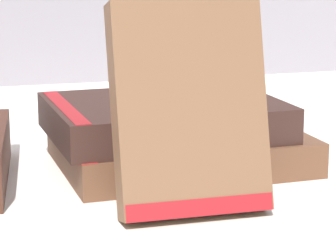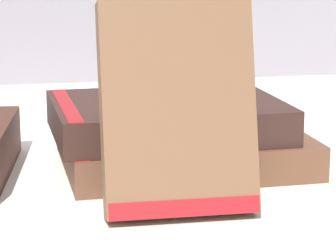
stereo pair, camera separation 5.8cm
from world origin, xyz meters
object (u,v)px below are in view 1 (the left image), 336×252
book_leaning_front (190,115)px  pocket_watch (207,97)px  reading_glasses (96,134)px  book_flat_top (163,117)px  book_flat_bottom (174,149)px

book_leaning_front → pocket_watch: size_ratio=2.58×
reading_glasses → pocket_watch: bearing=-73.0°
book_flat_top → pocket_watch: size_ratio=3.37×
pocket_watch → reading_glasses: (-0.07, 0.14, -0.06)m
pocket_watch → book_flat_bottom: bearing=154.4°
reading_glasses → book_flat_top: bearing=-85.4°
book_leaning_front → pocket_watch: 0.12m
pocket_watch → reading_glasses: size_ratio=0.62×
book_flat_bottom → reading_glasses: size_ratio=2.21×
book_flat_bottom → reading_glasses: (-0.05, 0.12, -0.01)m
book_leaning_front → reading_glasses: bearing=95.5°
book_flat_top → book_leaning_front: size_ratio=1.31×
book_flat_bottom → book_flat_top: 0.03m
book_flat_bottom → reading_glasses: 0.13m
book_flat_top → pocket_watch: bearing=-16.8°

